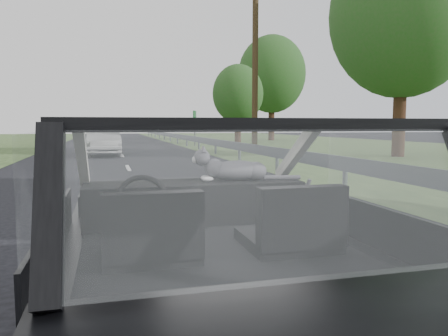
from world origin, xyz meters
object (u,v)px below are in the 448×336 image
other_car (103,141)px  utility_pole (255,62)px  subject_car (213,239)px  cat (237,169)px  highway_sign (195,128)px

other_car → utility_pole: size_ratio=0.47×
subject_car → cat: subject_car is taller
other_car → utility_pole: (7.31, -0.31, 3.79)m
utility_pole → subject_car: bearing=-109.6°
highway_sign → subject_car: bearing=-79.2°
subject_car → utility_pole: bearing=70.4°
cat → highway_sign: highway_sign is taller
highway_sign → utility_pole: 8.97m
subject_car → highway_sign: (5.04, 26.40, 0.45)m
subject_car → cat: bearing=61.5°
cat → other_car: other_car is taller
cat → highway_sign: size_ratio=0.25×
highway_sign → utility_pole: utility_pole is taller
cat → highway_sign: bearing=85.4°
other_car → utility_pole: 8.24m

